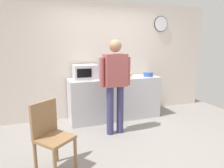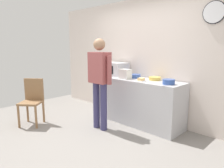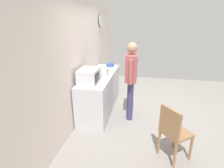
# 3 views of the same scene
# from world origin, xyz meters

# --- Properties ---
(ground_plane) EXTENTS (6.00, 6.00, 0.00)m
(ground_plane) POSITION_xyz_m (0.00, 0.00, 0.00)
(ground_plane) COLOR gray
(back_wall) EXTENTS (5.40, 0.13, 2.60)m
(back_wall) POSITION_xyz_m (0.01, 1.60, 1.30)
(back_wall) COLOR silver
(back_wall) RESTS_ON ground_plane
(kitchen_counter) EXTENTS (2.02, 0.62, 0.93)m
(kitchen_counter) POSITION_xyz_m (0.12, 1.22, 0.46)
(kitchen_counter) COLOR #B7B7BC
(kitchen_counter) RESTS_ON ground_plane
(microwave) EXTENTS (0.50, 0.39, 0.30)m
(microwave) POSITION_xyz_m (-0.52, 1.29, 1.08)
(microwave) COLOR silver
(microwave) RESTS_ON kitchen_counter
(sandwich_plate) EXTENTS (0.23, 0.23, 0.07)m
(sandwich_plate) POSITION_xyz_m (0.37, 1.06, 0.95)
(sandwich_plate) COLOR white
(sandwich_plate) RESTS_ON kitchen_counter
(salad_bowl) EXTENTS (0.22, 0.22, 0.09)m
(salad_bowl) POSITION_xyz_m (0.91, 1.14, 0.97)
(salad_bowl) COLOR #33519E
(salad_bowl) RESTS_ON kitchen_counter
(cereal_bowl) EXTENTS (0.24, 0.24, 0.07)m
(cereal_bowl) POSITION_xyz_m (0.48, 1.36, 0.96)
(cereal_bowl) COLOR gold
(cereal_bowl) RESTS_ON kitchen_counter
(mixing_bowl) EXTENTS (0.24, 0.24, 0.08)m
(mixing_bowl) POSITION_xyz_m (0.01, 1.33, 0.97)
(mixing_bowl) COLOR #33519E
(mixing_bowl) RESTS_ON kitchen_counter
(toaster) EXTENTS (0.22, 0.18, 0.20)m
(toaster) POSITION_xyz_m (-0.06, 1.09, 1.03)
(toaster) COLOR silver
(toaster) RESTS_ON kitchen_counter
(fork_utensil) EXTENTS (0.10, 0.16, 0.01)m
(fork_utensil) POSITION_xyz_m (0.97, 0.97, 0.93)
(fork_utensil) COLOR silver
(fork_utensil) RESTS_ON kitchen_counter
(spoon_utensil) EXTENTS (0.17, 0.07, 0.01)m
(spoon_utensil) POSITION_xyz_m (-0.51, 1.03, 0.93)
(spoon_utensil) COLOR silver
(spoon_utensil) RESTS_ON kitchen_counter
(person_standing) EXTENTS (0.59, 0.25, 1.74)m
(person_standing) POSITION_xyz_m (-0.15, 0.45, 1.02)
(person_standing) COLOR #393663
(person_standing) RESTS_ON ground_plane
(wooden_chair) EXTENTS (0.56, 0.56, 0.94)m
(wooden_chair) POSITION_xyz_m (-1.34, -0.34, 0.52)
(wooden_chair) COLOR olive
(wooden_chair) RESTS_ON ground_plane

